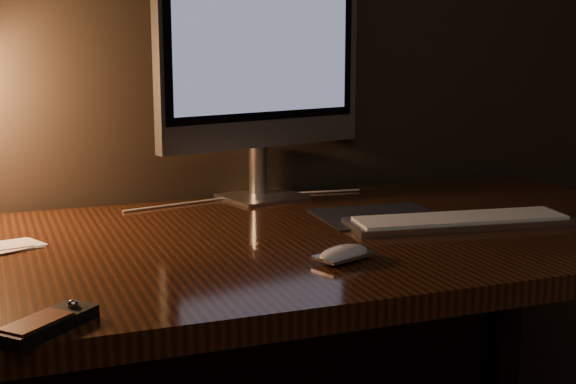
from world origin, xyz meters
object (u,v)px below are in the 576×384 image
object	(u,v)px
desk	(260,295)
media_remote	(47,323)
monitor	(262,56)
mouse	(344,256)
keyboard	(460,221)

from	to	relation	value
desk	media_remote	world-z (taller)	media_remote
monitor	media_remote	distance (m)	0.89
media_remote	desk	bearing A→B (deg)	2.32
desk	media_remote	size ratio (longest dim) A/B	11.93
mouse	media_remote	bearing A→B (deg)	176.71
desk	media_remote	bearing A→B (deg)	-135.54
keyboard	mouse	world-z (taller)	mouse
monitor	desk	bearing A→B (deg)	-124.87
desk	keyboard	size ratio (longest dim) A/B	3.70
monitor	keyboard	world-z (taller)	monitor
monitor	media_remote	size ratio (longest dim) A/B	3.89
desk	monitor	bearing A→B (deg)	69.54
mouse	keyboard	bearing A→B (deg)	4.99
keyboard	mouse	distance (m)	0.35
monitor	keyboard	size ratio (longest dim) A/B	1.20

